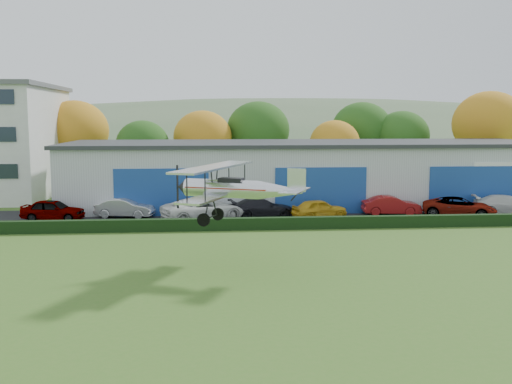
{
  "coord_description": "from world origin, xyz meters",
  "views": [
    {
      "loc": [
        -3.71,
        -21.86,
        7.33
      ],
      "look_at": [
        -0.97,
        10.17,
        3.27
      ],
      "focal_mm": 41.33,
      "sensor_mm": 36.0,
      "label": 1
    }
  ],
  "objects": [
    {
      "name": "hangar",
      "position": [
        5.0,
        27.98,
        2.66
      ],
      "size": [
        40.6,
        12.6,
        5.3
      ],
      "color": "#B2B7BC",
      "rests_on": "ground"
    },
    {
      "name": "hedge",
      "position": [
        3.0,
        16.2,
        0.4
      ],
      "size": [
        46.0,
        0.6,
        0.8
      ],
      "primitive_type": "cube",
      "color": "black",
      "rests_on": "ground"
    },
    {
      "name": "car_6",
      "position": [
        14.94,
        19.68,
        0.78
      ],
      "size": [
        5.78,
        4.29,
        1.46
      ],
      "primitive_type": "imported",
      "rotation": [
        0.0,
        0.0,
        1.17
      ],
      "color": "gray",
      "rests_on": "apron"
    },
    {
      "name": "distant_hills",
      "position": [
        -4.38,
        140.0,
        -13.05
      ],
      "size": [
        430.0,
        196.0,
        56.0
      ],
      "color": "#4C6642",
      "rests_on": "ground"
    },
    {
      "name": "tree_belt",
      "position": [
        0.85,
        40.62,
        5.61
      ],
      "size": [
        75.7,
        13.22,
        10.12
      ],
      "color": "#3D2614",
      "rests_on": "ground"
    },
    {
      "name": "car_3",
      "position": [
        0.36,
        20.76,
        0.75
      ],
      "size": [
        5.06,
        2.75,
        1.39
      ],
      "primitive_type": "imported",
      "rotation": [
        0.0,
        0.0,
        1.74
      ],
      "color": "black",
      "rests_on": "apron"
    },
    {
      "name": "car_4",
      "position": [
        4.54,
        20.08,
        0.74
      ],
      "size": [
        4.35,
        2.68,
        1.38
      ],
      "primitive_type": "imported",
      "rotation": [
        0.0,
        0.0,
        1.85
      ],
      "color": "gold",
      "rests_on": "apron"
    },
    {
      "name": "car_2",
      "position": [
        -3.9,
        19.6,
        0.88
      ],
      "size": [
        6.56,
        4.92,
        1.66
      ],
      "primitive_type": "imported",
      "rotation": [
        0.0,
        0.0,
        1.99
      ],
      "color": "silver",
      "rests_on": "apron"
    },
    {
      "name": "car_7",
      "position": [
        19.03,
        20.33,
        0.79
      ],
      "size": [
        5.41,
        3.18,
        1.47
      ],
      "primitive_type": "imported",
      "rotation": [
        0.0,
        0.0,
        1.34
      ],
      "color": "silver",
      "rests_on": "apron"
    },
    {
      "name": "car_1",
      "position": [
        -9.68,
        21.6,
        0.76
      ],
      "size": [
        4.49,
        2.28,
        1.41
      ],
      "primitive_type": "imported",
      "rotation": [
        0.0,
        0.0,
        1.38
      ],
      "color": "silver",
      "rests_on": "apron"
    },
    {
      "name": "car_5",
      "position": [
        10.21,
        20.97,
        0.77
      ],
      "size": [
        4.46,
        1.88,
        1.43
      ],
      "primitive_type": "imported",
      "rotation": [
        0.0,
        0.0,
        1.49
      ],
      "color": "maroon",
      "rests_on": "apron"
    },
    {
      "name": "biplane",
      "position": [
        -2.43,
        5.98,
        4.05
      ],
      "size": [
        6.67,
        7.31,
        2.8
      ],
      "rotation": [
        0.0,
        0.0,
        -0.42
      ],
      "color": "silver"
    },
    {
      "name": "car_0",
      "position": [
        -14.62,
        20.73,
        0.8
      ],
      "size": [
        4.63,
        2.4,
        1.5
      ],
      "primitive_type": "imported",
      "rotation": [
        0.0,
        0.0,
        1.42
      ],
      "color": "gray",
      "rests_on": "apron"
    },
    {
      "name": "ground",
      "position": [
        0.0,
        0.0,
        0.0
      ],
      "size": [
        300.0,
        300.0,
        0.0
      ],
      "primitive_type": "plane",
      "color": "#3E6921",
      "rests_on": "ground"
    },
    {
      "name": "apron",
      "position": [
        3.0,
        21.0,
        0.03
      ],
      "size": [
        48.0,
        9.0,
        0.05
      ],
      "primitive_type": "cube",
      "color": "black",
      "rests_on": "ground"
    }
  ]
}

